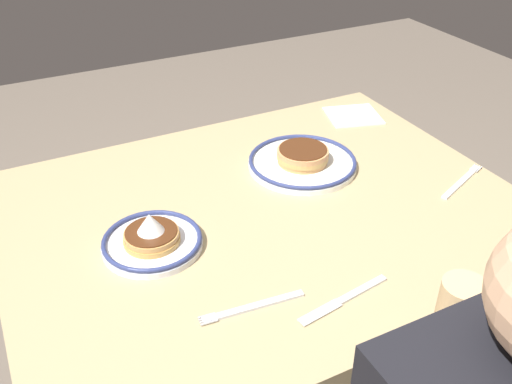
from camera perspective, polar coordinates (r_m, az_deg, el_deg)
dining_table at (r=1.35m, az=1.09°, el=-4.44°), size 1.16×0.92×0.73m
plate_near_main at (r=1.21m, az=-10.26°, el=-4.63°), size 0.21×0.21×0.08m
plate_center_pancakes at (r=1.47m, az=4.62°, el=3.10°), size 0.28×0.28×0.05m
paper_napkin at (r=1.76m, az=9.59°, el=7.48°), size 0.18×0.18×0.00m
fork_near at (r=1.06m, az=-0.43°, el=-11.33°), size 0.20×0.04×0.01m
fork_far at (r=1.49m, az=19.73°, el=1.02°), size 0.19×0.09×0.01m
butter_knife at (r=1.09m, az=8.75°, el=-10.43°), size 0.21×0.05×0.01m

